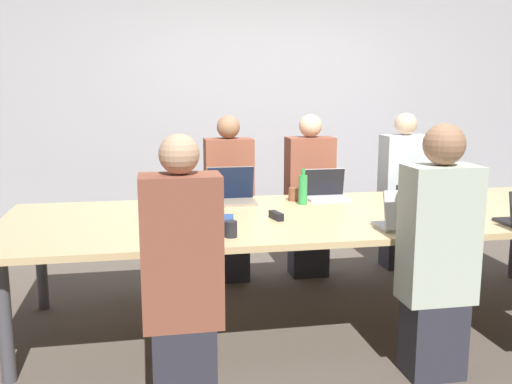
{
  "coord_description": "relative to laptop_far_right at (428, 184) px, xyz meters",
  "views": [
    {
      "loc": [
        -1.13,
        -3.74,
        1.63
      ],
      "look_at": [
        -0.42,
        0.1,
        0.92
      ],
      "focal_mm": 40.0,
      "sensor_mm": 36.0,
      "label": 1
    }
  ],
  "objects": [
    {
      "name": "person_near_midright",
      "position": [
        -0.71,
        -1.52,
        -0.13
      ],
      "size": [
        0.4,
        0.24,
        1.45
      ],
      "rotation": [
        0.0,
        0.0,
        3.14
      ],
      "color": "#2D2D38",
      "rests_on": "ground_plane"
    },
    {
      "name": "cup_far_right",
      "position": [
        -0.27,
        -0.04,
        -0.03
      ],
      "size": [
        0.07,
        0.07,
        0.08
      ],
      "color": "#232328",
      "rests_on": "conference_table"
    },
    {
      "name": "conference_table",
      "position": [
        -1.14,
        -0.61,
        -0.12
      ],
      "size": [
        4.28,
        1.47,
        0.77
      ],
      "color": "#D6B77F",
      "rests_on": "ground_plane"
    },
    {
      "name": "person_far_center",
      "position": [
        -0.93,
        0.35,
        -0.16
      ],
      "size": [
        0.4,
        0.24,
        1.42
      ],
      "color": "#2D2D38",
      "rests_on": "ground_plane"
    },
    {
      "name": "notebook",
      "position": [
        -1.83,
        -0.66,
        -0.06
      ],
      "size": [
        0.2,
        0.18,
        0.02
      ],
      "rotation": [
        0.0,
        0.0,
        -0.13
      ],
      "color": "#2D4C8C",
      "rests_on": "conference_table"
    },
    {
      "name": "person_far_midleft",
      "position": [
        -1.63,
        0.34,
        -0.16
      ],
      "size": [
        0.4,
        0.24,
        1.41
      ],
      "color": "#2D2D38",
      "rests_on": "ground_plane"
    },
    {
      "name": "cup_far_center",
      "position": [
        -1.19,
        -0.13,
        -0.02
      ],
      "size": [
        0.08,
        0.08,
        0.1
      ],
      "color": "brown",
      "rests_on": "conference_table"
    },
    {
      "name": "laptop_near_midright",
      "position": [
        -0.73,
        -1.14,
        0.0
      ],
      "size": [
        0.34,
        0.25,
        0.26
      ],
      "rotation": [
        0.0,
        0.0,
        3.14
      ],
      "color": "#B7B7BC",
      "rests_on": "conference_table"
    },
    {
      "name": "laptop_near_left",
      "position": [
        -2.1,
        -1.19,
        -0.0
      ],
      "size": [
        0.34,
        0.23,
        0.23
      ],
      "rotation": [
        0.0,
        0.0,
        3.14
      ],
      "color": "#B7B7BC",
      "rests_on": "conference_table"
    },
    {
      "name": "ground_plane",
      "position": [
        -1.14,
        -0.61,
        -0.84
      ],
      "size": [
        24.0,
        24.0,
        0.0
      ],
      "primitive_type": "plane",
      "color": "brown"
    },
    {
      "name": "laptop_far_right",
      "position": [
        0.0,
        0.0,
        0.0
      ],
      "size": [
        0.31,
        0.24,
        0.25
      ],
      "color": "#333338",
      "rests_on": "conference_table"
    },
    {
      "name": "bottle_far_center",
      "position": [
        -1.16,
        -0.27,
        0.04
      ],
      "size": [
        0.07,
        0.07,
        0.27
      ],
      "color": "green",
      "rests_on": "conference_table"
    },
    {
      "name": "person_near_left",
      "position": [
        -2.14,
        -1.6,
        -0.16
      ],
      "size": [
        0.4,
        0.24,
        1.42
      ],
      "rotation": [
        0.0,
        0.0,
        3.14
      ],
      "color": "#2D2D38",
      "rests_on": "ground_plane"
    },
    {
      "name": "person_far_right",
      "position": [
        -0.03,
        0.41,
        -0.15
      ],
      "size": [
        0.4,
        0.24,
        1.42
      ],
      "color": "#2D2D38",
      "rests_on": "ground_plane"
    },
    {
      "name": "curtain_wall",
      "position": [
        -1.14,
        1.41,
        0.56
      ],
      "size": [
        12.0,
        0.06,
        2.8
      ],
      "color": "#ADADB2",
      "rests_on": "ground_plane"
    },
    {
      "name": "laptop_far_center",
      "position": [
        -0.92,
        -0.09,
        -0.0
      ],
      "size": [
        0.33,
        0.23,
        0.23
      ],
      "color": "silver",
      "rests_on": "conference_table"
    },
    {
      "name": "laptop_far_midleft",
      "position": [
        -1.67,
        -0.1,
        0.01
      ],
      "size": [
        0.36,
        0.27,
        0.27
      ],
      "color": "gray",
      "rests_on": "conference_table"
    },
    {
      "name": "cup_near_left",
      "position": [
        -1.82,
        -1.13,
        -0.02
      ],
      "size": [
        0.08,
        0.08,
        0.1
      ],
      "color": "#232328",
      "rests_on": "conference_table"
    },
    {
      "name": "stapler",
      "position": [
        -1.46,
        -0.73,
        -0.05
      ],
      "size": [
        0.08,
        0.16,
        0.05
      ],
      "rotation": [
        0.0,
        0.0,
        0.22
      ],
      "color": "black",
      "rests_on": "conference_table"
    }
  ]
}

